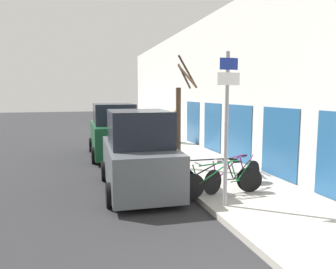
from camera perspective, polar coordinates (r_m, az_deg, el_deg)
ground_plane at (r=14.31m, az=-7.68°, el=-4.30°), size 80.00×80.00×0.00m
sidewalk_curb at (r=17.53m, az=-0.60°, el=-1.88°), size 3.20×32.00×0.15m
building_facade at (r=17.79m, az=4.95°, el=8.39°), size 0.23×32.00×6.50m
signpost at (r=7.73m, az=10.17°, el=2.15°), size 0.55×0.11×3.62m
bicycle_0 at (r=8.78m, az=9.46°, el=-7.98°), size 2.40×0.44×0.92m
bicycle_1 at (r=9.03m, az=8.41°, el=-7.45°), size 2.45×0.70×0.96m
bicycle_2 at (r=9.49m, az=11.42°, el=-6.85°), size 2.27×1.09×0.93m
parked_car_0 at (r=9.55m, az=-5.17°, el=-3.57°), size 2.15×4.29×2.35m
parked_car_1 at (r=14.93m, az=-9.45°, el=0.34°), size 2.13×4.55×2.38m
pedestrian_near at (r=18.33m, az=-1.25°, el=2.04°), size 0.47×0.40×1.81m
pedestrian_far at (r=17.66m, az=1.26°, el=1.87°), size 0.48×0.41×1.82m
street_tree at (r=11.64m, az=2.04°, el=2.68°), size 0.86×1.59×4.02m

